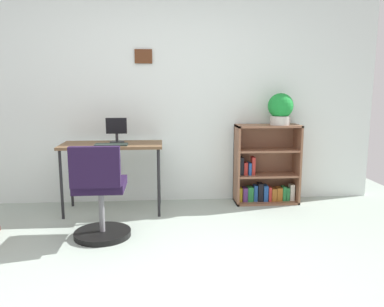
{
  "coord_description": "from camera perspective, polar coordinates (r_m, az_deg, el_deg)",
  "views": [
    {
      "loc": [
        0.05,
        -2.45,
        1.36
      ],
      "look_at": [
        0.34,
        1.31,
        0.71
      ],
      "focal_mm": 36.05,
      "sensor_mm": 36.0,
      "label": 1
    }
  ],
  "objects": [
    {
      "name": "keyboard",
      "position": [
        4.12,
        -11.84,
        1.3
      ],
      "size": [
        0.34,
        0.14,
        0.02
      ],
      "primitive_type": "cube",
      "color": "#24312B",
      "rests_on": "desk"
    },
    {
      "name": "potted_plant_on_shelf",
      "position": [
        4.56,
        12.96,
        6.51
      ],
      "size": [
        0.29,
        0.29,
        0.36
      ],
      "color": "#B7B2A8",
      "rests_on": "bookshelf_low"
    },
    {
      "name": "desk",
      "position": [
        4.26,
        -11.74,
        0.56
      ],
      "size": [
        1.08,
        0.52,
        0.76
      ],
      "color": "brown",
      "rests_on": "ground_plane"
    },
    {
      "name": "office_chair",
      "position": [
        3.56,
        -13.46,
        -6.46
      ],
      "size": [
        0.52,
        0.55,
        0.88
      ],
      "color": "black",
      "rests_on": "ground_plane"
    },
    {
      "name": "monitor",
      "position": [
        4.3,
        -11.1,
        3.39
      ],
      "size": [
        0.23,
        0.16,
        0.27
      ],
      "color": "#262628",
      "rests_on": "desk"
    },
    {
      "name": "wall_back",
      "position": [
        4.6,
        -5.04,
        7.97
      ],
      "size": [
        5.2,
        0.12,
        2.43
      ],
      "color": "silver",
      "rests_on": "ground_plane"
    },
    {
      "name": "bookshelf_low",
      "position": [
        4.67,
        10.72,
        -2.21
      ],
      "size": [
        0.74,
        0.3,
        0.93
      ],
      "color": "brown",
      "rests_on": "ground_plane"
    },
    {
      "name": "ground_plane",
      "position": [
        2.81,
        -5.14,
        -19.3
      ],
      "size": [
        6.24,
        6.24,
        0.0
      ],
      "primitive_type": "plane",
      "color": "#99A89D"
    }
  ]
}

